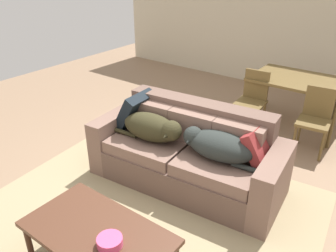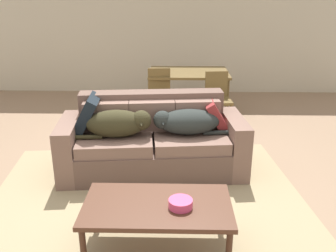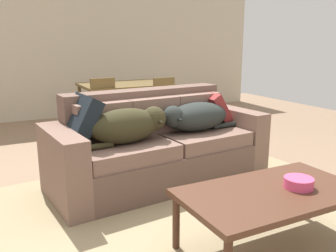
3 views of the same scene
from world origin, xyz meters
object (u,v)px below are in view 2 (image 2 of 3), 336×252
Objects in this scene: bowl_on_coffee_table at (181,203)px; dining_table at (189,75)px; dog_on_right_cushion at (186,122)px; dining_chair_near_left at (159,94)px; coffee_table at (157,208)px; throw_pillow_by_right_arm at (216,115)px; dining_chair_near_right at (217,96)px; couch at (153,142)px; dog_on_left_cushion at (120,123)px; throw_pillow_by_left_arm at (86,115)px.

dining_table is at bearing 87.44° from bowl_on_coffee_table.
dog_on_right_cushion is 1.78m from dining_chair_near_left.
dog_on_right_cushion reaches higher than coffee_table.
throw_pillow_by_right_arm reaches higher than dining_table.
bowl_on_coffee_table is at bearing -106.89° from dining_chair_near_right.
dining_chair_near_right reaches higher than bowl_on_coffee_table.
couch is 1.65× the size of dining_table.
dining_chair_near_left is at bearing 95.60° from bowl_on_coffee_table.
dining_chair_near_left is at bearing 168.42° from dining_chair_near_right.
couch is 0.49m from dog_on_right_cushion.
dining_chair_near_right is at bearing 48.35° from dog_on_left_cushion.
couch is 1.68m from dining_chair_near_left.
dog_on_right_cushion is at bearing -13.90° from couch.
throw_pillow_by_left_arm is 1.54m from throw_pillow_by_right_arm.
throw_pillow_by_right_arm is at bearing -102.34° from dining_chair_near_right.
dining_table is at bearing 84.48° from coffee_table.
dining_chair_near_right is (1.70, 1.60, -0.22)m from throw_pillow_by_left_arm.
bowl_on_coffee_table is (0.68, -1.36, -0.19)m from dog_on_left_cushion.
dog_on_right_cushion is 2.27m from dining_table.
dining_chair_near_left is at bearing 84.30° from couch.
bowl_on_coffee_table is 0.15× the size of dining_table.
dog_on_right_cushion is 1.17m from throw_pillow_by_left_arm.
couch is 1.84m from dining_chair_near_right.
dining_chair_near_right is (0.92, -0.09, -0.01)m from dining_chair_near_left.
throw_pillow_by_left_arm is 0.38× the size of coffee_table.
throw_pillow_by_left_arm reaches higher than dining_chair_near_left.
dining_table is at bearing 64.90° from dog_on_left_cushion.
throw_pillow_by_right_arm reaches higher than bowl_on_coffee_table.
dining_chair_near_right reaches higher than dog_on_left_cushion.
coffee_table is 0.90× the size of dining_table.
couch reaches higher than throw_pillow_by_right_arm.
dining_chair_near_left is (-0.13, 3.16, 0.11)m from coffee_table.
bowl_on_coffee_table is (-0.44, -1.66, -0.19)m from throw_pillow_by_right_arm.
couch is at bearing -94.62° from dining_chair_near_left.
bowl_on_coffee_table is 3.22m from dining_chair_near_left.
dog_on_right_cushion is at bearing 87.21° from bowl_on_coffee_table.
couch is 0.83m from throw_pillow_by_right_arm.
dog_on_left_cushion is 1.16m from throw_pillow_by_right_arm.
coffee_table is (-0.26, -1.43, -0.25)m from dog_on_right_cushion.
dog_on_left_cushion reaches higher than dog_on_right_cushion.
dining_chair_near_right is at bearing 54.23° from couch.
dining_chair_near_right is at bearing 43.41° from throw_pillow_by_left_arm.
throw_pillow_by_left_arm is at bearing -174.49° from throw_pillow_by_right_arm.
dog_on_left_cushion is 1.43m from coffee_table.
throw_pillow_by_right_arm is (1.12, 0.30, 0.01)m from dog_on_left_cushion.
couch is at bearing 95.04° from coffee_table.
throw_pillow_by_right_arm is (0.76, 0.13, 0.31)m from couch.
dog_on_left_cushion is 0.76m from dog_on_right_cushion.
dining_chair_near_right is at bearing 83.57° from throw_pillow_by_right_arm.
dining_chair_near_left is (0.78, 1.70, -0.21)m from throw_pillow_by_left_arm.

